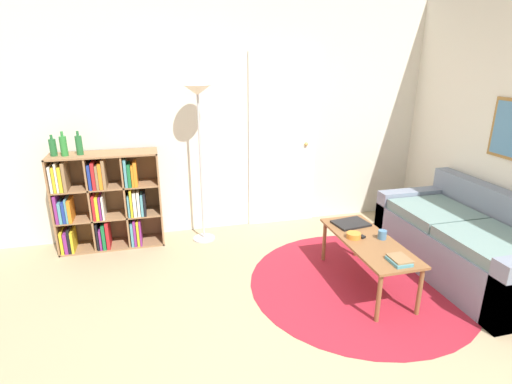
% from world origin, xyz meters
% --- Properties ---
extents(wall_back, '(7.50, 0.11, 2.60)m').
position_xyz_m(wall_back, '(0.02, 2.82, 1.29)').
color(wall_back, silver).
rests_on(wall_back, ground_plane).
extents(wall_right, '(0.08, 5.80, 2.60)m').
position_xyz_m(wall_right, '(2.28, 1.40, 1.30)').
color(wall_right, silver).
rests_on(wall_right, ground_plane).
extents(rug, '(2.00, 2.00, 0.01)m').
position_xyz_m(rug, '(0.78, 1.22, 0.00)').
color(rug, maroon).
rests_on(rug, ground_plane).
extents(bookshelf, '(1.07, 0.34, 1.03)m').
position_xyz_m(bookshelf, '(-1.49, 2.61, 0.51)').
color(bookshelf, '#936B47').
rests_on(bookshelf, ground_plane).
extents(floor_lamp, '(0.29, 0.29, 1.69)m').
position_xyz_m(floor_lamp, '(-0.47, 2.50, 1.42)').
color(floor_lamp, '#B7B7BC').
rests_on(floor_lamp, ground_plane).
extents(couch, '(0.86, 1.73, 0.78)m').
position_xyz_m(couch, '(1.86, 1.17, 0.28)').
color(couch, gray).
rests_on(couch, ground_plane).
extents(coffee_table, '(0.44, 1.10, 0.44)m').
position_xyz_m(coffee_table, '(0.81, 1.20, 0.39)').
color(coffee_table, brown).
rests_on(coffee_table, ground_plane).
extents(laptop, '(0.35, 0.28, 0.02)m').
position_xyz_m(laptop, '(0.82, 1.55, 0.45)').
color(laptop, black).
rests_on(laptop, coffee_table).
extents(bowl, '(0.13, 0.13, 0.05)m').
position_xyz_m(bowl, '(0.70, 1.27, 0.46)').
color(bowl, orange).
rests_on(bowl, coffee_table).
extents(book_stack_on_table, '(0.15, 0.19, 0.04)m').
position_xyz_m(book_stack_on_table, '(0.84, 0.78, 0.46)').
color(book_stack_on_table, teal).
rests_on(book_stack_on_table, coffee_table).
extents(cup, '(0.07, 0.07, 0.08)m').
position_xyz_m(cup, '(0.94, 1.19, 0.48)').
color(cup, teal).
rests_on(cup, coffee_table).
extents(remote, '(0.10, 0.16, 0.02)m').
position_xyz_m(remote, '(0.76, 1.30, 0.45)').
color(remote, black).
rests_on(remote, coffee_table).
extents(bottle_left, '(0.07, 0.07, 0.21)m').
position_xyz_m(bottle_left, '(-1.90, 2.61, 1.11)').
color(bottle_left, '#236633').
rests_on(bottle_left, bookshelf).
extents(bottle_middle, '(0.07, 0.07, 0.24)m').
position_xyz_m(bottle_middle, '(-1.80, 2.58, 1.13)').
color(bottle_middle, '#2D8438').
rests_on(bottle_middle, bookshelf).
extents(bottle_right, '(0.07, 0.07, 0.24)m').
position_xyz_m(bottle_right, '(-1.66, 2.60, 1.13)').
color(bottle_right, '#236633').
rests_on(bottle_right, bookshelf).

